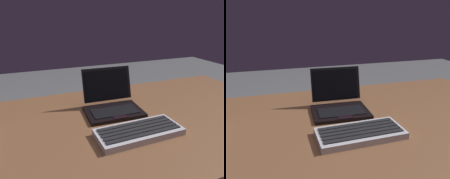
% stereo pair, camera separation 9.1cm
% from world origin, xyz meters
% --- Properties ---
extents(desk, '(1.68, 0.82, 0.75)m').
position_xyz_m(desk, '(0.00, 0.00, 0.65)').
color(desk, brown).
rests_on(desk, ground).
extents(laptop_front, '(0.26, 0.23, 0.18)m').
position_xyz_m(laptop_front, '(0.00, 0.10, 0.79)').
color(laptop_front, black).
rests_on(laptop_front, desk).
extents(external_keyboard, '(0.32, 0.14, 0.03)m').
position_xyz_m(external_keyboard, '(0.02, -0.13, 0.76)').
color(external_keyboard, silver).
rests_on(external_keyboard, desk).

